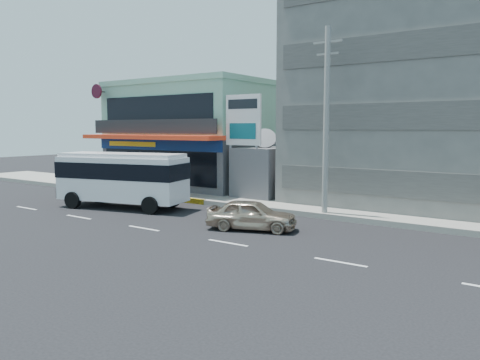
% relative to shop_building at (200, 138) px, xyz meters
% --- Properties ---
extents(ground, '(120.00, 120.00, 0.00)m').
position_rel_shop_building_xyz_m(ground, '(8.00, -13.95, -4.00)').
color(ground, black).
rests_on(ground, ground).
extents(sidewalk, '(70.00, 5.00, 0.30)m').
position_rel_shop_building_xyz_m(sidewalk, '(13.00, -4.45, -3.85)').
color(sidewalk, gray).
rests_on(sidewalk, ground).
extents(shop_building, '(12.40, 11.70, 8.00)m').
position_rel_shop_building_xyz_m(shop_building, '(0.00, 0.00, 0.00)').
color(shop_building, '#404044').
rests_on(shop_building, ground).
extents(concrete_building, '(16.00, 12.00, 14.00)m').
position_rel_shop_building_xyz_m(concrete_building, '(18.00, 1.05, 3.00)').
color(concrete_building, slate).
rests_on(concrete_building, ground).
extents(gap_structure, '(3.00, 6.00, 3.50)m').
position_rel_shop_building_xyz_m(gap_structure, '(8.00, -1.95, -2.25)').
color(gap_structure, '#404044').
rests_on(gap_structure, ground).
extents(satellite_dish, '(1.50, 1.50, 0.15)m').
position_rel_shop_building_xyz_m(satellite_dish, '(8.00, -2.95, -0.42)').
color(satellite_dish, slate).
rests_on(satellite_dish, gap_structure).
extents(billboard, '(2.60, 0.18, 6.90)m').
position_rel_shop_building_xyz_m(billboard, '(7.50, -4.75, 0.93)').
color(billboard, gray).
rests_on(billboard, ground).
extents(utility_pole_near, '(1.60, 0.30, 10.00)m').
position_rel_shop_building_xyz_m(utility_pole_near, '(14.00, -6.55, 1.15)').
color(utility_pole_near, '#999993').
rests_on(utility_pole_near, ground).
extents(minibus, '(8.25, 4.31, 3.30)m').
position_rel_shop_building_xyz_m(minibus, '(2.68, -10.57, -2.03)').
color(minibus, white).
rests_on(minibus, ground).
extents(sedan, '(4.57, 3.03, 1.45)m').
position_rel_shop_building_xyz_m(sedan, '(12.41, -11.23, -3.27)').
color(sedan, '#C2AC94').
rests_on(sedan, ground).
extents(motorcycle_rider, '(1.85, 1.06, 2.24)m').
position_rel_shop_building_xyz_m(motorcycle_rider, '(3.89, -8.13, -3.26)').
color(motorcycle_rider, '#4D0B14').
rests_on(motorcycle_rider, ground).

